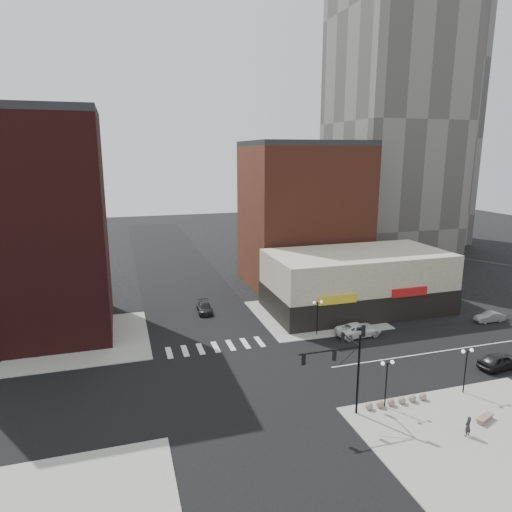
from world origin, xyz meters
name	(u,v)px	position (x,y,z in m)	size (l,w,h in m)	color
ground	(235,382)	(0.00, 0.00, 0.00)	(240.00, 240.00, 0.00)	black
road_ew	(235,382)	(0.00, 0.00, 0.01)	(200.00, 14.00, 0.02)	black
road_ns	(235,382)	(0.00, 0.00, 0.01)	(14.00, 200.00, 0.02)	black
sidewalk_nw	(81,340)	(-14.50, 14.50, 0.06)	(15.00, 15.00, 0.12)	gray
sidewalk_ne	(314,314)	(14.50, 14.50, 0.06)	(15.00, 15.00, 0.12)	gray
sidewalk_se	(487,438)	(16.00, -14.00, 0.06)	(18.00, 14.00, 0.12)	gray
building_nw	(32,229)	(-19.00, 18.50, 12.50)	(16.00, 15.00, 25.00)	#3B1312
building_ne_midrise	(303,216)	(19.00, 29.50, 11.00)	(18.00, 15.00, 22.00)	brown
tower_near	(400,12)	(40.00, 38.00, 45.00)	(20.00, 20.00, 90.00)	#47443F
tower_far	(429,62)	(60.00, 56.00, 41.00)	(18.00, 18.00, 82.00)	#47443F
building_ne_row	(357,286)	(21.00, 15.00, 3.30)	(24.20, 12.20, 8.00)	beige
traffic_signal	(346,358)	(7.24, -7.83, 4.96)	(5.59, 3.09, 7.77)	black
street_lamp_se_a	(387,372)	(11.00, -8.00, 3.29)	(1.22, 0.32, 4.16)	black
street_lamp_se_b	(467,360)	(19.00, -8.00, 3.29)	(1.22, 0.32, 4.16)	black
street_lamp_ne	(318,309)	(12.00, 8.00, 3.29)	(1.22, 0.32, 4.16)	black
bollard_row	(396,401)	(12.13, -8.00, 0.44)	(5.89, 0.64, 0.64)	#8B705F
white_suv	(358,330)	(16.62, 6.50, 0.76)	(2.53, 5.49, 1.52)	white
dark_sedan_east	(500,361)	(25.96, -4.99, 0.80)	(1.89, 4.71, 1.60)	black
silver_sedan	(490,317)	(34.89, 5.70, 0.63)	(1.34, 3.85, 1.27)	gray
dark_sedan_north	(204,308)	(0.80, 19.72, 0.65)	(1.81, 4.46, 1.29)	black
pedestrian	(468,426)	(14.69, -13.39, 0.92)	(0.59, 0.39, 1.61)	#28252A
stone_bench	(485,418)	(17.44, -12.21, 0.35)	(1.94, 1.22, 0.44)	#86695D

